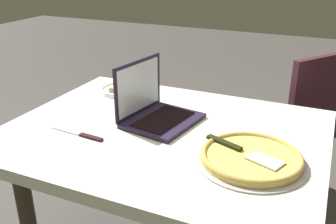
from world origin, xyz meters
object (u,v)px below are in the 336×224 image
at_px(pizza_plate, 121,89).
at_px(table_knife, 82,135).
at_px(laptop, 155,109).
at_px(dining_table, 164,148).
at_px(pizza_tray, 251,157).
at_px(chair_near, 296,122).

height_order(pizza_plate, table_knife, pizza_plate).
bearing_deg(laptop, dining_table, -43.55).
distance_m(pizza_plate, table_knife, 0.51).
xyz_separation_m(dining_table, pizza_plate, (-0.38, 0.32, 0.10)).
relative_size(dining_table, table_knife, 4.99).
xyz_separation_m(dining_table, pizza_tray, (0.38, -0.11, 0.10)).
distance_m(laptop, chair_near, 0.99).
relative_size(table_knife, chair_near, 0.27).
xyz_separation_m(table_knife, chair_near, (0.71, 1.04, -0.24)).
bearing_deg(pizza_tray, dining_table, 164.03).
relative_size(pizza_plate, pizza_tray, 0.56).
distance_m(pizza_tray, chair_near, 1.00).
relative_size(dining_table, pizza_plate, 5.88).
bearing_deg(pizza_plate, laptop, -38.47).
bearing_deg(table_knife, chair_near, 55.63).
relative_size(pizza_plate, table_knife, 0.85).
bearing_deg(pizza_plate, dining_table, -39.46).
bearing_deg(pizza_tray, table_knife, -173.67).
height_order(laptop, pizza_plate, laptop).
bearing_deg(laptop, table_knife, -128.72).
bearing_deg(pizza_tray, laptop, 158.63).
relative_size(laptop, table_knife, 1.35).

